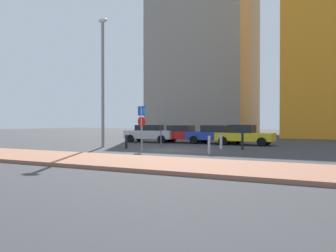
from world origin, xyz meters
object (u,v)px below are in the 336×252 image
at_px(traffic_bollard_near, 126,142).
at_px(traffic_bollard_mid, 221,142).
at_px(traffic_bollard_edge, 209,145).
at_px(parked_car_blue, 216,134).
at_px(street_lamp, 103,73).
at_px(parking_meter, 161,134).
at_px(traffic_bollard_far, 242,141).
at_px(parked_car_red, 184,134).
at_px(parked_car_yellow, 244,135).
at_px(parked_car_silver, 150,133).
at_px(parking_sign_post, 142,122).

relative_size(traffic_bollard_near, traffic_bollard_mid, 0.99).
bearing_deg(traffic_bollard_edge, parked_car_blue, 107.12).
bearing_deg(traffic_bollard_edge, street_lamp, 169.08).
height_order(parking_meter, street_lamp, street_lamp).
xyz_separation_m(parked_car_blue, traffic_bollard_edge, (2.59, -8.41, -0.26)).
xyz_separation_m(traffic_bollard_near, traffic_bollard_far, (6.85, 2.48, 0.10)).
bearing_deg(traffic_bollard_far, traffic_bollard_mid, 174.76).
xyz_separation_m(parked_car_red, parked_car_yellow, (5.09, -0.54, 0.01)).
relative_size(parked_car_red, traffic_bollard_edge, 4.54).
distance_m(parked_car_yellow, traffic_bollard_near, 8.99).
distance_m(parked_car_yellow, traffic_bollard_edge, 8.01).
distance_m(parked_car_silver, parking_sign_post, 8.48).
relative_size(parked_car_red, parking_meter, 3.07).
distance_m(parking_sign_post, traffic_bollard_mid, 5.26).
relative_size(parked_car_blue, parked_car_yellow, 1.10).
bearing_deg(traffic_bollard_near, parked_car_silver, 107.64).
relative_size(parked_car_red, traffic_bollard_near, 4.99).
relative_size(parked_car_silver, street_lamp, 0.49).
distance_m(parked_car_yellow, traffic_bollard_mid, 4.31).
xyz_separation_m(parked_car_yellow, traffic_bollard_near, (-5.76, -6.90, -0.31)).
bearing_deg(parked_car_yellow, traffic_bollard_near, -129.88).
height_order(parked_car_silver, parking_meter, parked_car_silver).
bearing_deg(traffic_bollard_edge, traffic_bollard_mid, 99.04).
relative_size(parked_car_blue, traffic_bollard_mid, 5.12).
relative_size(parked_car_blue, traffic_bollard_edge, 4.73).
relative_size(parked_car_red, street_lamp, 0.50).
height_order(parked_car_silver, street_lamp, street_lamp).
bearing_deg(street_lamp, traffic_bollard_near, -12.37).
bearing_deg(parking_sign_post, traffic_bollard_mid, 42.04).
bearing_deg(street_lamp, parking_sign_post, -18.58).
height_order(street_lamp, traffic_bollard_far, street_lamp).
bearing_deg(parked_car_silver, parked_car_blue, 5.86).
distance_m(parked_car_yellow, parking_meter, 6.58).
height_order(traffic_bollard_mid, traffic_bollard_edge, traffic_bollard_edge).
relative_size(parked_car_yellow, parking_sign_post, 1.55).
bearing_deg(parking_meter, traffic_bollard_mid, 10.45).
relative_size(parked_car_blue, parking_sign_post, 1.70).
height_order(parked_car_blue, parked_car_yellow, parked_car_yellow).
xyz_separation_m(parking_sign_post, traffic_bollard_edge, (4.39, -0.29, -1.19)).
xyz_separation_m(traffic_bollard_mid, traffic_bollard_far, (1.42, -0.13, 0.10)).
xyz_separation_m(parked_car_yellow, parking_meter, (-4.26, -5.01, 0.17)).
distance_m(parked_car_silver, traffic_bollard_near, 7.07).
distance_m(parking_sign_post, parking_meter, 2.80).
bearing_deg(traffic_bollard_far, parked_car_blue, 125.32).
height_order(parked_car_blue, traffic_bollard_far, parked_car_blue).
distance_m(parked_car_blue, parking_meter, 5.75).
distance_m(parking_meter, traffic_bollard_mid, 4.02).
bearing_deg(parked_car_red, street_lamp, -112.56).
relative_size(parking_sign_post, traffic_bollard_near, 3.05).
bearing_deg(parked_car_blue, parking_meter, -109.59).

